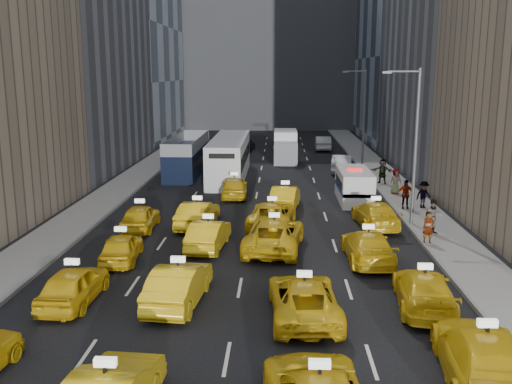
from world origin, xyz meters
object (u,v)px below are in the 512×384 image
at_px(taxi_3, 484,358).
at_px(pedestrian_0, 428,227).
at_px(nypd_van, 354,186).
at_px(box_truck, 285,146).
at_px(city_bus, 229,158).
at_px(double_decker, 187,155).

xyz_separation_m(taxi_3, pedestrian_0, (1.81, 13.37, 0.15)).
bearing_deg(pedestrian_0, nypd_van, 93.94).
height_order(nypd_van, box_truck, box_truck).
height_order(box_truck, pedestrian_0, box_truck).
height_order(taxi_3, nypd_van, nypd_van).
distance_m(nypd_van, pedestrian_0, 10.50).
xyz_separation_m(box_truck, pedestrian_0, (7.02, -28.10, -0.48)).
height_order(taxi_3, city_bus, city_bus).
height_order(taxi_3, box_truck, box_truck).
distance_m(double_decker, box_truck, 11.40).
bearing_deg(nypd_van, double_decker, 134.85).
relative_size(city_bus, pedestrian_0, 7.91).
xyz_separation_m(city_bus, box_truck, (4.81, 9.17, -0.20)).
bearing_deg(nypd_van, taxi_3, -94.98).
relative_size(nypd_van, city_bus, 0.43).
distance_m(nypd_van, box_truck, 18.47).
relative_size(taxi_3, double_decker, 0.52).
relative_size(box_truck, pedestrian_0, 3.98).
distance_m(box_truck, pedestrian_0, 28.97).
distance_m(nypd_van, double_decker, 16.87).
xyz_separation_m(nypd_van, pedestrian_0, (2.49, -10.20, -0.07)).
bearing_deg(box_truck, nypd_van, -79.41).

